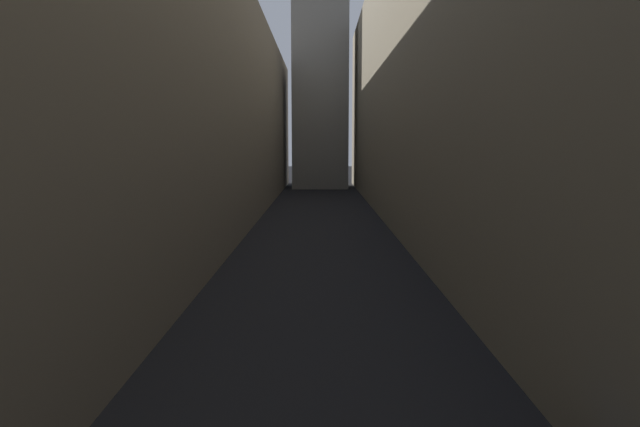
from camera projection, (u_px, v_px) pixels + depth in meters
ground_plane at (319, 238)px, 39.22m from camera, size 264.00×264.00×0.00m
building_block_left at (155, 104)px, 39.97m from camera, size 13.15×108.00×19.30m
building_block_right at (477, 67)px, 39.68m from camera, size 11.98×108.00×24.54m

